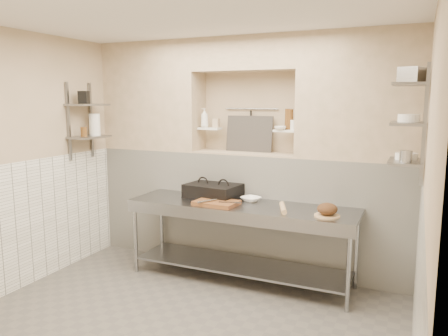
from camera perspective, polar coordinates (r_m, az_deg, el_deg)
The scene contains 48 objects.
floor at distance 4.33m, azimuth -6.18°, elevation -20.35°, with size 4.00×3.90×0.10m, color #5A554F.
ceiling at distance 3.86m, azimuth -6.94°, elevation 20.62°, with size 4.00×3.90×0.10m, color silver.
wall_left at distance 5.18m, azimuth -26.48°, elevation 0.62°, with size 0.10×3.90×2.80m, color tan.
wall_right at distance 3.32m, azimuth 25.67°, elevation -3.51°, with size 0.10×3.90×2.80m, color tan.
wall_back at distance 5.63m, azimuth 3.84°, elevation 2.14°, with size 4.00×0.10×2.80m, color tan.
backwall_lower at distance 5.53m, azimuth 2.87°, elevation -5.36°, with size 4.00×0.40×1.40m, color white.
alcove_sill at distance 5.40m, azimuth 2.92°, elevation 1.96°, with size 1.30×0.40×0.02m, color tan.
backwall_pillar_left at distance 5.96m, azimuth -9.14°, elevation 9.17°, with size 1.35×0.40×1.40m, color tan.
backwall_pillar_right at distance 5.04m, azimuth 17.37°, elevation 8.94°, with size 1.35×0.40×1.40m, color tan.
backwall_header at distance 5.39m, azimuth 3.03°, elevation 14.63°, with size 1.30×0.40×0.40m, color tan.
wainscot_left at distance 5.27m, azimuth -25.53°, elevation -6.97°, with size 0.02×3.90×1.40m, color white.
wainscot_right at distance 3.53m, azimuth 23.88°, elevation -14.63°, with size 0.02×3.90×1.40m, color white.
alcove_shelf_left at distance 5.57m, azimuth -1.87°, elevation 5.18°, with size 0.28×0.16×0.03m, color white.
alcove_shelf_right at distance 5.21m, azimuth 8.10°, elevation 4.84°, with size 0.28×0.16×0.03m, color white.
utensil_rail at distance 5.52m, azimuth 3.61°, elevation 7.73°, with size 0.02×0.02×0.70m, color gray.
hanging_steel at distance 5.51m, azimuth 3.52°, elevation 5.96°, with size 0.02×0.02×0.30m, color black.
splash_panel at distance 5.47m, azimuth 3.32°, elevation 4.47°, with size 0.60×0.02×0.45m, color #383330.
shelf_rail_left_a at distance 5.96m, azimuth -16.99°, elevation 6.01°, with size 0.03×0.03×0.95m, color slate.
shelf_rail_left_b at distance 5.67m, azimuth -19.64°, elevation 5.75°, with size 0.03×0.03×0.95m, color slate.
wall_shelf_left_lower at distance 5.74m, azimuth -17.18°, elevation 3.89°, with size 0.30×0.50×0.03m, color slate.
wall_shelf_left_upper at distance 5.72m, azimuth -17.37°, elevation 7.89°, with size 0.30×0.50×0.03m, color slate.
shelf_rail_right_a at distance 4.51m, azimuth 24.72°, elevation 5.39°, with size 0.03×0.03×1.05m, color slate.
shelf_rail_right_b at distance 4.11m, azimuth 24.76°, elevation 5.12°, with size 0.03×0.03×1.05m, color slate.
wall_shelf_right_lower at distance 4.34m, azimuth 22.66°, elevation 0.77°, with size 0.30×0.50×0.03m, color slate.
wall_shelf_right_mid at distance 4.31m, azimuth 22.94°, elevation 5.38°, with size 0.30×0.50×0.03m, color slate.
wall_shelf_right_upper at distance 4.30m, azimuth 23.22°, elevation 10.03°, with size 0.30×0.50×0.03m, color slate.
prep_table at distance 4.98m, azimuth 2.16°, elevation -7.66°, with size 2.60×0.70×0.90m.
panini_press at distance 5.22m, azimuth -1.43°, elevation -3.01°, with size 0.66×0.52×0.17m.
cutting_board at distance 4.90m, azimuth -0.97°, elevation -4.56°, with size 0.47×0.33×0.04m, color brown.
knife_blade at distance 4.80m, azimuth 0.78°, elevation -4.51°, with size 0.25×0.03×0.01m, color gray.
tongs at distance 4.84m, azimuth -2.22°, elevation -4.32°, with size 0.02×0.02×0.25m, color gray.
mixing_bowl at distance 5.06m, azimuth 3.54°, elevation -4.08°, with size 0.22×0.22×0.05m, color white.
rolling_pin at distance 4.68m, azimuth 7.72°, elevation -5.19°, with size 0.06×0.06×0.37m, color tan.
bread_board at distance 4.54m, azimuth 13.31°, elevation -6.07°, with size 0.26×0.26×0.01m, color tan.
bread_loaf at distance 4.52m, azimuth 13.34°, elevation -5.23°, with size 0.20×0.20×0.12m, color #4C2D19.
bottle_soap at distance 5.54m, azimuth -2.56°, elevation 6.54°, with size 0.09×0.09×0.24m, color white.
jar_alcove at distance 5.57m, azimuth -1.01°, elevation 5.89°, with size 0.08×0.08×0.11m, color tan.
bowl_alcove at distance 5.17m, azimuth 7.35°, elevation 5.20°, with size 0.14×0.14×0.04m, color white.
condiment_a at distance 5.23m, azimuth 8.65°, elevation 6.30°, with size 0.07×0.07×0.24m, color #563515.
condiment_b at distance 5.24m, azimuth 8.29°, elevation 6.33°, with size 0.06×0.06×0.24m, color #563515.
condiment_c at distance 5.19m, azimuth 9.02°, elevation 5.57°, with size 0.07×0.07×0.12m, color white.
jug_left at distance 5.81m, azimuth -16.54°, elevation 5.46°, with size 0.14×0.14×0.27m, color white.
jar_left at distance 5.66m, azimuth -17.84°, elevation 4.53°, with size 0.08×0.08×0.12m, color #563515.
box_left_upper at distance 5.67m, azimuth -17.84°, elevation 8.78°, with size 0.11×0.11×0.16m, color black.
bowl_right at distance 4.40m, azimuth 22.71°, elevation 1.42°, with size 0.20×0.20×0.06m, color white.
canister_right at distance 4.17m, azimuth 22.65°, elevation 1.39°, with size 0.11×0.11×0.11m, color gray.
bowl_right_mid at distance 4.34m, azimuth 22.99°, elevation 6.03°, with size 0.19×0.19×0.07m, color white.
basket_right at distance 4.39m, azimuth 23.31°, elevation 11.08°, with size 0.18×0.22×0.14m, color gray.
Camera 1 is at (1.93, -3.25, 2.06)m, focal length 35.00 mm.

